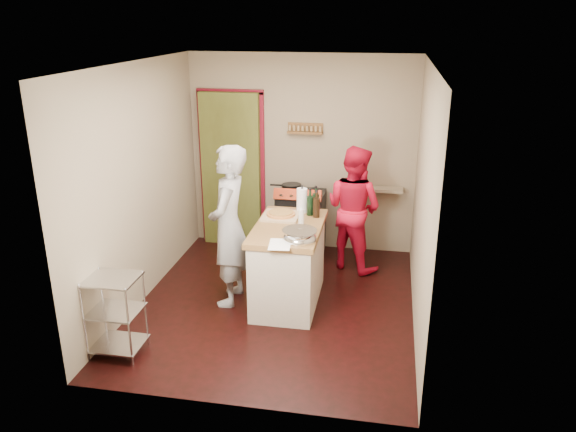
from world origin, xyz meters
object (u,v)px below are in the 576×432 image
object	(u,v)px
wire_shelving	(115,312)
person_stripe	(229,226)
island	(289,262)
person_red	(354,208)
stove	(301,223)

from	to	relation	value
wire_shelving	person_stripe	xyz separation A→B (m)	(0.77, 1.21, 0.45)
island	person_red	xyz separation A→B (m)	(0.62, 1.07, 0.30)
stove	wire_shelving	world-z (taller)	stove
person_stripe	island	bearing A→B (deg)	97.60
island	person_red	bearing A→B (deg)	59.70
wire_shelving	person_stripe	distance (m)	1.50
stove	island	world-z (taller)	island
stove	person_stripe	world-z (taller)	person_stripe
stove	island	xyz separation A→B (m)	(0.08, -1.32, 0.03)
person_stripe	person_red	xyz separation A→B (m)	(1.26, 1.16, -0.11)
person_red	stove	bearing A→B (deg)	10.69
wire_shelving	person_red	size ratio (longest dim) A/B	0.51
stove	person_red	xyz separation A→B (m)	(0.70, -0.26, 0.34)
island	person_red	size ratio (longest dim) A/B	0.83
person_red	island	bearing A→B (deg)	90.55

